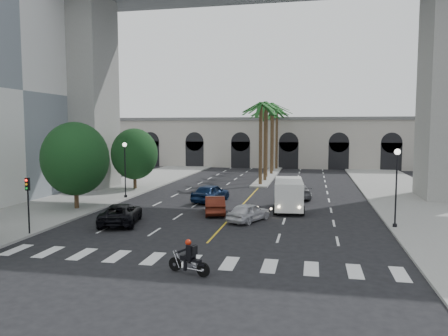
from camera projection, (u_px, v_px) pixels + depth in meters
ground at (198, 253)px, 23.52m from camera, size 140.00×140.00×0.00m
sidewalk_left at (86, 198)px, 41.15m from camera, size 8.00×100.00×0.15m
sidewalk_right at (426, 211)px, 35.15m from camera, size 8.00×100.00×0.15m
median at (269, 176)px, 60.58m from camera, size 2.00×24.00×0.20m
pier_building at (279, 142)px, 76.79m from camera, size 71.00×10.50×8.50m
bridge at (289, 7)px, 42.61m from camera, size 75.00×13.00×26.00m
palm_a at (261, 107)px, 50.01m from camera, size 3.20×3.20×10.30m
palm_b at (266, 106)px, 53.86m from camera, size 3.20×3.20×10.60m
palm_c at (266, 111)px, 57.87m from camera, size 3.20×3.20×10.10m
palm_d at (272, 107)px, 61.63m from camera, size 3.20×3.20×10.90m
palm_e at (273, 111)px, 65.63m from camera, size 3.20×3.20×10.40m
palm_f at (277, 111)px, 69.44m from camera, size 3.20×3.20×10.70m
street_tree_mid at (75, 159)px, 35.49m from camera, size 5.44×5.44×7.21m
street_tree_far at (134, 154)px, 47.23m from camera, size 5.04×5.04×6.68m
lamp_post_left_far at (125, 165)px, 41.12m from camera, size 0.40×0.40×5.35m
lamp_post_right at (396, 181)px, 28.75m from camera, size 0.40×0.40×5.35m
traffic_signal_far at (28, 196)px, 27.02m from camera, size 0.25×0.18×3.65m
motorcycle_rider at (190, 259)px, 20.01m from camera, size 2.16×0.91×1.63m
car_a at (248, 212)px, 31.36m from camera, size 3.08×4.26×1.35m
car_b at (215, 205)px, 34.16m from camera, size 2.54×4.57×1.43m
car_c at (121, 214)px, 30.59m from camera, size 3.51×5.58×1.44m
car_d at (298, 191)px, 41.62m from camera, size 2.99×5.02×1.36m
car_e at (211, 193)px, 39.70m from camera, size 3.04×5.16×1.65m
cargo_van at (289, 194)px, 35.43m from camera, size 2.70×6.00×2.50m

